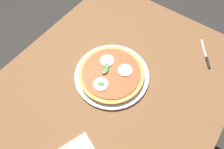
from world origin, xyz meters
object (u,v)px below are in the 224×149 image
at_px(dining_table, 108,101).
at_px(pizza, 111,73).
at_px(serving_tray, 112,75).
at_px(knife, 206,57).

bearing_deg(dining_table, pizza, -156.69).
bearing_deg(dining_table, serving_tray, -158.59).
bearing_deg(serving_tray, dining_table, 21.41).
bearing_deg(serving_tray, pizza, -22.71).
bearing_deg(knife, pizza, -41.41).
relative_size(dining_table, knife, 8.38).
bearing_deg(pizza, serving_tray, 157.29).
bearing_deg(knife, dining_table, -33.13).
height_order(serving_tray, knife, serving_tray).
distance_m(serving_tray, pizza, 0.02).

